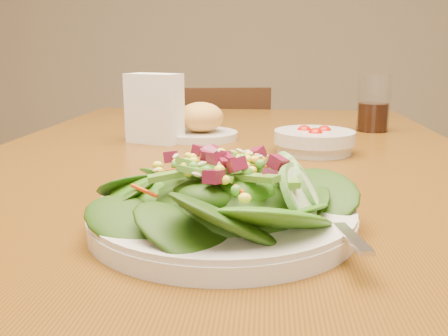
# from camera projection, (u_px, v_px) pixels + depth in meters

# --- Properties ---
(dining_table) EXTENTS (0.90, 1.40, 0.75)m
(dining_table) POSITION_uv_depth(u_px,v_px,m) (226.00, 213.00, 0.89)
(dining_table) COLOR brown
(dining_table) RESTS_ON ground_plane
(chair_far) EXTENTS (0.42, 0.43, 0.81)m
(chair_far) POSITION_uv_depth(u_px,v_px,m) (217.00, 188.00, 1.86)
(chair_far) COLOR #311B0D
(chair_far) RESTS_ON ground_plane
(salad_plate) EXTENTS (0.28, 0.28, 0.08)m
(salad_plate) POSITION_uv_depth(u_px,v_px,m) (232.00, 201.00, 0.52)
(salad_plate) COLOR beige
(salad_plate) RESTS_ON dining_table
(bread_plate) EXTENTS (0.15, 0.15, 0.08)m
(bread_plate) POSITION_uv_depth(u_px,v_px,m) (201.00, 124.00, 1.04)
(bread_plate) COLOR beige
(bread_plate) RESTS_ON dining_table
(tomato_bowl) EXTENTS (0.14, 0.14, 0.05)m
(tomato_bowl) POSITION_uv_depth(u_px,v_px,m) (314.00, 141.00, 0.90)
(tomato_bowl) COLOR beige
(tomato_bowl) RESTS_ON dining_table
(drinking_glass) EXTENTS (0.07, 0.07, 0.13)m
(drinking_glass) POSITION_uv_depth(u_px,v_px,m) (373.00, 107.00, 1.13)
(drinking_glass) COLOR silver
(drinking_glass) RESTS_ON dining_table
(napkin_holder) EXTENTS (0.12, 0.09, 0.14)m
(napkin_holder) POSITION_uv_depth(u_px,v_px,m) (154.00, 106.00, 0.99)
(napkin_holder) COLOR white
(napkin_holder) RESTS_ON dining_table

